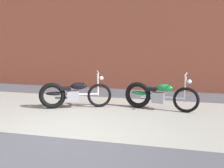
{
  "coord_description": "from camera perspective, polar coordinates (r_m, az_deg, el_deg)",
  "views": [
    {
      "loc": [
        2.02,
        -4.38,
        1.96
      ],
      "look_at": [
        0.56,
        1.95,
        0.75
      ],
      "focal_mm": 40.77,
      "sensor_mm": 36.0,
      "label": 1
    }
  ],
  "objects": [
    {
      "name": "motorcycle_green",
      "position": [
        7.01,
        9.71,
        -2.49
      ],
      "size": [
        2.0,
        0.64,
        1.03
      ],
      "rotation": [
        0.0,
        0.0,
        -0.14
      ],
      "color": "black",
      "rests_on": "ground"
    },
    {
      "name": "ground_plane",
      "position": [
        5.2,
        -11.13,
        -11.78
      ],
      "size": [
        80.0,
        80.0,
        0.0
      ],
      "primitive_type": "plane",
      "color": "#47474C"
    },
    {
      "name": "motorcycle_black",
      "position": [
        7.14,
        -9.33,
        -2.24
      ],
      "size": [
        1.92,
        0.89,
        1.03
      ],
      "rotation": [
        0.0,
        0.0,
        0.34
      ],
      "color": "black",
      "rests_on": "ground"
    },
    {
      "name": "sidewalk_slab",
      "position": [
        6.74,
        -5.05,
        -6.37
      ],
      "size": [
        36.0,
        3.5,
        0.01
      ],
      "primitive_type": "cube",
      "color": "gray",
      "rests_on": "ground"
    },
    {
      "name": "brick_building_wall",
      "position": [
        9.85,
        1.12,
        16.79
      ],
      "size": [
        36.0,
        0.5,
        6.06
      ],
      "primitive_type": "cube",
      "color": "brown",
      "rests_on": "ground"
    }
  ]
}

